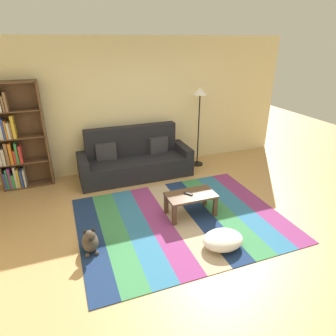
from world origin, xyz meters
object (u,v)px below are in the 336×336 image
at_px(pouf, 223,240).
at_px(dog, 90,241).
at_px(couch, 135,160).
at_px(bookshelf, 13,140).
at_px(coffee_table, 191,198).
at_px(tv_remote, 188,194).
at_px(standing_lamp, 200,101).

bearing_deg(pouf, dog, 161.93).
xyz_separation_m(couch, bookshelf, (-2.18, 0.28, 0.60)).
relative_size(coffee_table, dog, 1.97).
bearing_deg(pouf, bookshelf, 132.28).
height_order(bookshelf, coffee_table, bookshelf).
relative_size(pouf, tv_remote, 3.80).
bearing_deg(bookshelf, standing_lamp, -3.55).
relative_size(coffee_table, standing_lamp, 0.46).
distance_m(couch, coffee_table, 1.85).
relative_size(dog, tv_remote, 2.65).
relative_size(couch, standing_lamp, 1.32).
bearing_deg(dog, pouf, -18.07).
bearing_deg(couch, tv_remote, -77.14).
bearing_deg(pouf, coffee_table, 94.87).
distance_m(dog, standing_lamp, 3.66).
bearing_deg(tv_remote, pouf, -119.59).
bearing_deg(coffee_table, tv_remote, 162.69).
xyz_separation_m(coffee_table, standing_lamp, (1.02, 1.85, 1.12)).
bearing_deg(dog, coffee_table, 11.75).
xyz_separation_m(bookshelf, pouf, (2.70, -2.97, -0.82)).
bearing_deg(standing_lamp, coffee_table, -118.85).
bearing_deg(coffee_table, dog, -168.25).
distance_m(bookshelf, tv_remote, 3.35).
xyz_separation_m(couch, pouf, (0.52, -2.69, -0.22)).
distance_m(standing_lamp, tv_remote, 2.36).
relative_size(couch, dog, 5.69).
height_order(couch, dog, couch).
distance_m(couch, standing_lamp, 1.83).
xyz_separation_m(pouf, tv_remote, (-0.12, 0.91, 0.27)).
xyz_separation_m(bookshelf, dog, (0.99, -2.41, -0.78)).
relative_size(dog, standing_lamp, 0.23).
distance_m(couch, tv_remote, 1.83).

